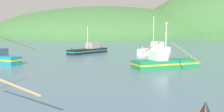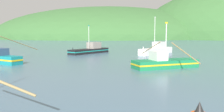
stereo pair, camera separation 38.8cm
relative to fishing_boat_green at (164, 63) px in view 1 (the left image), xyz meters
name	(u,v)px [view 1 (the left image)]	position (x,y,z in m)	size (l,w,h in m)	color
hill_mid_left	(107,38)	(0.60, 184.77, -0.67)	(209.40, 167.52, 55.86)	#386633
fishing_boat_green	(164,63)	(0.00, 0.00, 0.00)	(8.93, 12.10, 5.80)	#197A47
fishing_boat_black	(89,50)	(-10.36, 21.17, 0.10)	(8.69, 9.39, 6.09)	black
fishing_boat_white	(156,50)	(3.80, 18.71, 0.21)	(9.04, 9.20, 7.79)	white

